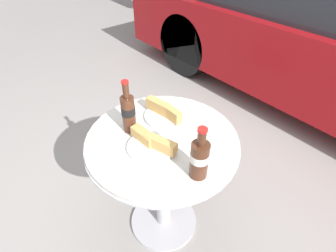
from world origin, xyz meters
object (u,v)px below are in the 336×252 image
at_px(bistro_table, 163,164).
at_px(cola_bottle_left, 128,112).
at_px(cola_bottle_right, 200,158).
at_px(lunch_plate_far, 165,112).
at_px(lunch_plate_near, 152,143).

height_order(bistro_table, cola_bottle_left, cola_bottle_left).
relative_size(bistro_table, cola_bottle_right, 3.05).
relative_size(bistro_table, lunch_plate_far, 3.19).
bearing_deg(bistro_table, cola_bottle_right, -6.30).
distance_m(cola_bottle_left, lunch_plate_far, 0.20).
bearing_deg(cola_bottle_left, cola_bottle_right, 7.23).
relative_size(cola_bottle_left, lunch_plate_near, 1.13).
distance_m(cola_bottle_right, lunch_plate_near, 0.25).
bearing_deg(cola_bottle_left, bistro_table, 29.17).
bearing_deg(cola_bottle_left, lunch_plate_near, 2.00).
bearing_deg(lunch_plate_near, lunch_plate_far, 125.69).
height_order(cola_bottle_right, lunch_plate_far, cola_bottle_right).
xyz_separation_m(cola_bottle_left, cola_bottle_right, (0.39, 0.05, -0.01)).
height_order(cola_bottle_right, lunch_plate_near, cola_bottle_right).
relative_size(cola_bottle_left, lunch_plate_far, 1.17).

